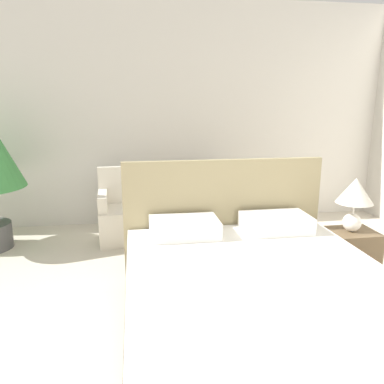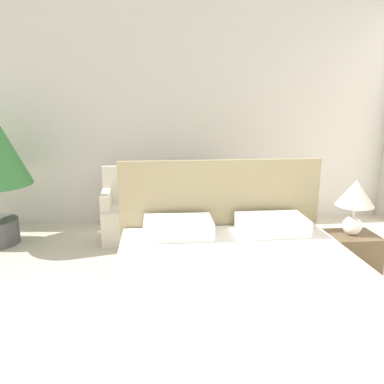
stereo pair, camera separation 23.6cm
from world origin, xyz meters
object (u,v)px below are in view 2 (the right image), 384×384
at_px(bed, 244,304).
at_px(table_lamp, 355,198).
at_px(armchair_near_window_left, 132,216).
at_px(side_table, 171,219).
at_px(armchair_near_window_right, 209,214).
at_px(nightstand, 348,257).

height_order(bed, table_lamp, bed).
distance_m(armchair_near_window_left, side_table, 0.48).
bearing_deg(armchair_near_window_left, bed, -70.51).
relative_size(armchair_near_window_left, side_table, 1.95).
bearing_deg(armchair_near_window_left, armchair_near_window_right, -2.99).
distance_m(bed, side_table, 2.18).
bearing_deg(side_table, nightstand, -39.89).
bearing_deg(armchair_near_window_left, table_lamp, -35.61).
distance_m(armchair_near_window_right, side_table, 0.48).
bearing_deg(armchair_near_window_left, nightstand, -35.69).
bearing_deg(armchair_near_window_left, side_table, -2.64).
xyz_separation_m(armchair_near_window_right, table_lamp, (1.12, -1.32, 0.52)).
distance_m(table_lamp, side_table, 2.15).
bearing_deg(armchair_near_window_right, bed, -84.84).
bearing_deg(bed, nightstand, 34.91).
distance_m(armchair_near_window_left, table_lamp, 2.51).
bearing_deg(armchair_near_window_right, armchair_near_window_left, -173.16).
relative_size(armchair_near_window_left, nightstand, 1.77).
height_order(armchair_near_window_right, nightstand, armchair_near_window_right).
bearing_deg(bed, armchair_near_window_right, 88.31).
relative_size(bed, table_lamp, 4.30).
bearing_deg(table_lamp, side_table, 140.23).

